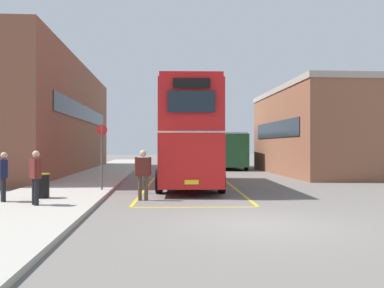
{
  "coord_description": "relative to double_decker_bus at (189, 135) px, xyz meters",
  "views": [
    {
      "loc": [
        -2.41,
        -10.33,
        1.97
      ],
      "look_at": [
        -0.77,
        11.89,
        2.06
      ],
      "focal_mm": 39.03,
      "sensor_mm": 36.0,
      "label": 1
    }
  ],
  "objects": [
    {
      "name": "ground_plane",
      "position": [
        1.06,
        4.3,
        -2.51
      ],
      "size": [
        135.6,
        135.6,
        0.0
      ],
      "primitive_type": "plane",
      "color": "#66605B"
    },
    {
      "name": "sidewalk_left",
      "position": [
        -5.44,
        6.7,
        -2.44
      ],
      "size": [
        4.0,
        57.6,
        0.14
      ],
      "primitive_type": "cube",
      "color": "#A39E93",
      "rests_on": "ground"
    },
    {
      "name": "brick_building_left",
      "position": [
        -9.94,
        11.2,
        1.46
      ],
      "size": [
        5.87,
        24.45,
        7.95
      ],
      "color": "brown",
      "rests_on": "ground"
    },
    {
      "name": "depot_building_right",
      "position": [
        9.98,
        7.96,
        0.48
      ],
      "size": [
        6.98,
        13.57,
        5.98
      ],
      "color": "brown",
      "rests_on": "ground"
    },
    {
      "name": "double_decker_bus",
      "position": [
        0.0,
        0.0,
        0.0
      ],
      "size": [
        3.21,
        10.4,
        4.75
      ],
      "color": "black",
      "rests_on": "ground"
    },
    {
      "name": "single_deck_bus",
      "position": [
        4.32,
        15.4,
        -0.88
      ],
      "size": [
        2.89,
        8.51,
        3.02
      ],
      "color": "black",
      "rests_on": "ground"
    },
    {
      "name": "pedestrian_boarding",
      "position": [
        -2.01,
        -5.34,
        -1.45
      ],
      "size": [
        0.6,
        0.29,
        1.81
      ],
      "color": "#473828",
      "rests_on": "ground"
    },
    {
      "name": "pedestrian_waiting_near",
      "position": [
        -5.23,
        -7.24,
        -1.4
      ],
      "size": [
        0.45,
        0.52,
        1.68
      ],
      "color": "black",
      "rests_on": "sidewalk_left"
    },
    {
      "name": "pedestrian_waiting_far",
      "position": [
        -6.52,
        -6.35,
        -1.45
      ],
      "size": [
        0.4,
        0.51,
        1.62
      ],
      "color": "black",
      "rests_on": "sidewalk_left"
    },
    {
      "name": "litter_bin",
      "position": [
        -5.52,
        -5.48,
        -1.94
      ],
      "size": [
        0.53,
        0.53,
        0.86
      ],
      "color": "black",
      "rests_on": "sidewalk_left"
    },
    {
      "name": "bus_stop_sign",
      "position": [
        -3.83,
        -2.83,
        -0.74
      ],
      "size": [
        0.44,
        0.08,
        2.71
      ],
      "color": "#4C4C51",
      "rests_on": "sidewalk_left"
    },
    {
      "name": "bay_marking_yellow",
      "position": [
        -0.04,
        -1.93,
        -2.51
      ],
      "size": [
        4.8,
        12.49,
        0.01
      ],
      "color": "gold",
      "rests_on": "ground"
    }
  ]
}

